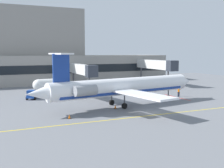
% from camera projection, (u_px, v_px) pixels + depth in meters
% --- Properties ---
extents(ground, '(120.00, 120.00, 0.11)m').
position_uv_depth(ground, '(149.00, 114.00, 41.04)').
color(ground, slate).
extents(terminal_building, '(70.19, 12.94, 21.18)m').
position_uv_depth(terminal_building, '(42.00, 56.00, 79.95)').
color(terminal_building, gray).
rests_on(terminal_building, ground).
extents(jet_bridge_west, '(2.40, 16.57, 5.92)m').
position_uv_depth(jet_bridge_west, '(82.00, 70.00, 68.67)').
color(jet_bridge_west, silver).
rests_on(jet_bridge_west, ground).
extents(jet_bridge_east, '(2.40, 17.70, 6.72)m').
position_uv_depth(jet_bridge_east, '(156.00, 65.00, 76.66)').
color(jet_bridge_east, silver).
rests_on(jet_bridge_east, ground).
extents(regional_jet, '(31.88, 23.89, 8.72)m').
position_uv_depth(regional_jet, '(122.00, 87.00, 45.93)').
color(regional_jet, white).
rests_on(regional_jet, ground).
extents(baggage_tug, '(3.52, 2.11, 1.79)m').
position_uv_depth(baggage_tug, '(161.00, 82.00, 74.58)').
color(baggage_tug, silver).
rests_on(baggage_tug, ground).
extents(pushback_tractor, '(2.94, 3.82, 1.77)m').
position_uv_depth(pushback_tractor, '(32.00, 95.00, 53.20)').
color(pushback_tractor, '#1E4CB2').
rests_on(pushback_tractor, ground).
extents(fuel_tank, '(8.67, 2.94, 2.89)m').
position_uv_depth(fuel_tank, '(52.00, 84.00, 63.50)').
color(fuel_tank, white).
rests_on(fuel_tank, ground).
extents(marshaller, '(0.78, 0.45, 1.96)m').
position_uv_depth(marshaller, '(179.00, 92.00, 56.18)').
color(marshaller, '#191E33').
rests_on(marshaller, ground).
extents(safety_cone_alpha, '(0.47, 0.47, 0.55)m').
position_uv_depth(safety_cone_alpha, '(146.00, 94.00, 57.85)').
color(safety_cone_alpha, orange).
rests_on(safety_cone_alpha, ground).
extents(safety_cone_bravo, '(0.47, 0.47, 0.55)m').
position_uv_depth(safety_cone_bravo, '(115.00, 107.00, 44.56)').
color(safety_cone_bravo, orange).
rests_on(safety_cone_bravo, ground).
extents(safety_cone_charlie, '(0.47, 0.47, 0.55)m').
position_uv_depth(safety_cone_charlie, '(69.00, 117.00, 37.82)').
color(safety_cone_charlie, orange).
rests_on(safety_cone_charlie, ground).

